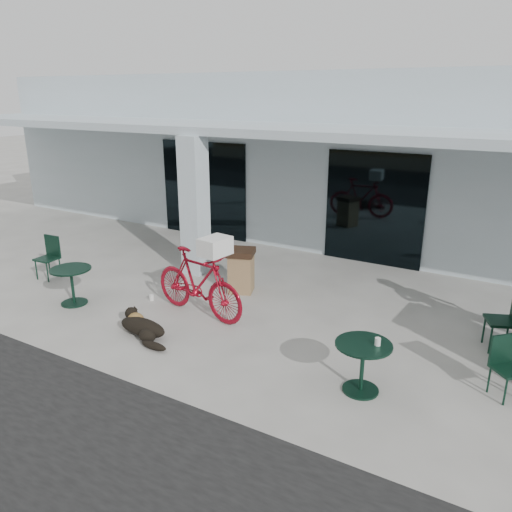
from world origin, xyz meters
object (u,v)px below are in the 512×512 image
Objects in this scene: dog at (143,326)px; trash_receptacle at (241,270)px; cafe_chair_far_a at (509,369)px; cafe_table_far at (362,368)px; cafe_table_near at (72,286)px; cafe_chair_far_b at (502,320)px; bicycle at (198,283)px; cafe_chair_near at (47,258)px.

trash_receptacle is at bearing 104.07° from dog.
cafe_chair_far_a is at bearing 34.22° from dog.
cafe_table_far is at bearing 160.80° from cafe_chair_far_a.
dog is at bearing 146.48° from cafe_chair_far_a.
cafe_table_near is 0.77× the size of cafe_chair_far_b.
trash_receptacle is at bearing 41.55° from cafe_table_near.
cafe_chair_far_a is 5.37m from trash_receptacle.
bicycle is 2.70× the size of cafe_table_far.
trash_receptacle is at bearing 146.00° from cafe_table_far.
cafe_chair_far_a is at bearing -82.37° from bicycle.
bicycle is at bearing 18.76° from cafe_table_near.
cafe_chair_near is 9.23m from cafe_chair_far_b.
trash_receptacle is (4.15, 1.54, -0.02)m from cafe_chair_near.
cafe_chair_far_a is (5.24, -0.04, -0.21)m from bicycle.
cafe_chair_near reaches higher than dog.
cafe_chair_far_b is (7.47, 2.24, 0.14)m from cafe_table_near.
cafe_table_near reaches higher than cafe_table_far.
bicycle is 5.20m from cafe_chair_far_b.
cafe_chair_far_b is 1.11× the size of trash_receptacle.
cafe_chair_far_b is at bearing 0.00° from trash_receptacle.
cafe_chair_far_a is at bearing -12.88° from cafe_chair_far_b.
cafe_table_near is at bearing 116.78° from bicycle.
cafe_chair_far_a is at bearing 26.03° from cafe_table_far.
cafe_table_near is 5.93m from cafe_table_far.
cafe_chair_far_a is (1.77, 0.86, 0.06)m from cafe_table_far.
cafe_chair_near reaches higher than cafe_table_near.
cafe_table_far is 0.77× the size of cafe_chair_far_b.
bicycle reaches higher than cafe_chair_far_a.
cafe_chair_far_b is at bearing 48.43° from dog.
cafe_table_near is at bearing 140.70° from cafe_chair_far_a.
trash_receptacle is at bearing -112.18° from cafe_chair_far_b.
trash_receptacle reaches higher than cafe_chair_far_a.
cafe_table_near is (-2.14, 0.35, 0.19)m from dog.
dog is 1.18× the size of trash_receptacle.
cafe_chair_near is at bearing 157.01° from cafe_table_near.
trash_receptacle reaches higher than cafe_table_far.
trash_receptacle is (-3.41, 2.30, 0.09)m from cafe_table_far.
dog is at bearing 172.81° from bicycle.
cafe_table_near is (-2.46, -0.84, -0.27)m from bicycle.
cafe_chair_far_b is 4.94m from trash_receptacle.
cafe_table_near is at bearing 179.38° from cafe_table_far.
bicycle is 2.07× the size of cafe_chair_far_b.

